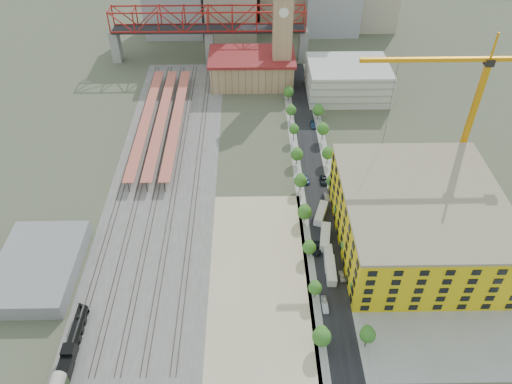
{
  "coord_description": "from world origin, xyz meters",
  "views": [
    {
      "loc": [
        -6.52,
        -123.72,
        108.68
      ],
      "look_at": [
        -4.59,
        -7.4,
        10.0
      ],
      "focal_mm": 35.0,
      "sensor_mm": 36.0,
      "label": 1
    }
  ],
  "objects_px": {
    "site_trailer_a": "(331,270)",
    "site_trailer_d": "(321,213)",
    "clock_tower": "(283,22)",
    "car_0": "(324,302)",
    "tower_crane": "(466,99)",
    "construction_building": "(418,220)",
    "site_trailer_c": "(325,237)",
    "locomotive": "(73,341)",
    "site_trailer_b": "(329,258)"
  },
  "relations": [
    {
      "from": "car_0",
      "to": "site_trailer_c",
      "type": "bearing_deg",
      "value": 82.69
    },
    {
      "from": "site_trailer_b",
      "to": "car_0",
      "type": "bearing_deg",
      "value": -98.4
    },
    {
      "from": "clock_tower",
      "to": "car_0",
      "type": "xyz_separation_m",
      "value": [
        5.0,
        -121.96,
        -28.02
      ]
    },
    {
      "from": "locomotive",
      "to": "site_trailer_b",
      "type": "relative_size",
      "value": 2.47
    },
    {
      "from": "site_trailer_b",
      "to": "construction_building",
      "type": "bearing_deg",
      "value": 18.18
    },
    {
      "from": "locomotive",
      "to": "tower_crane",
      "type": "bearing_deg",
      "value": 29.35
    },
    {
      "from": "construction_building",
      "to": "locomotive",
      "type": "bearing_deg",
      "value": -159.86
    },
    {
      "from": "tower_crane",
      "to": "site_trailer_a",
      "type": "distance_m",
      "value": 66.14
    },
    {
      "from": "site_trailer_d",
      "to": "clock_tower",
      "type": "bearing_deg",
      "value": 114.12
    },
    {
      "from": "site_trailer_d",
      "to": "car_0",
      "type": "relative_size",
      "value": 2.46
    },
    {
      "from": "construction_building",
      "to": "tower_crane",
      "type": "height_order",
      "value": "tower_crane"
    },
    {
      "from": "site_trailer_a",
      "to": "site_trailer_b",
      "type": "bearing_deg",
      "value": 92.44
    },
    {
      "from": "car_0",
      "to": "site_trailer_d",
      "type": "bearing_deg",
      "value": 84.97
    },
    {
      "from": "site_trailer_b",
      "to": "clock_tower",
      "type": "bearing_deg",
      "value": 97.26
    },
    {
      "from": "site_trailer_c",
      "to": "site_trailer_d",
      "type": "height_order",
      "value": "site_trailer_c"
    },
    {
      "from": "site_trailer_b",
      "to": "site_trailer_d",
      "type": "xyz_separation_m",
      "value": [
        0.0,
        19.1,
        0.08
      ]
    },
    {
      "from": "construction_building",
      "to": "site_trailer_c",
      "type": "bearing_deg",
      "value": 176.99
    },
    {
      "from": "locomotive",
      "to": "site_trailer_a",
      "type": "bearing_deg",
      "value": 18.52
    },
    {
      "from": "clock_tower",
      "to": "site_trailer_d",
      "type": "bearing_deg",
      "value": -84.8
    },
    {
      "from": "site_trailer_d",
      "to": "car_0",
      "type": "height_order",
      "value": "site_trailer_d"
    },
    {
      "from": "locomotive",
      "to": "site_trailer_c",
      "type": "xyz_separation_m",
      "value": [
        66.0,
        35.11,
        -0.71
      ]
    },
    {
      "from": "site_trailer_a",
      "to": "site_trailer_d",
      "type": "bearing_deg",
      "value": 92.44
    },
    {
      "from": "construction_building",
      "to": "site_trailer_b",
      "type": "height_order",
      "value": "construction_building"
    },
    {
      "from": "construction_building",
      "to": "tower_crane",
      "type": "relative_size",
      "value": 0.94
    },
    {
      "from": "site_trailer_a",
      "to": "locomotive",
      "type": "bearing_deg",
      "value": -159.03
    },
    {
      "from": "clock_tower",
      "to": "tower_crane",
      "type": "xyz_separation_m",
      "value": [
        50.8,
        -72.56,
        4.53
      ]
    },
    {
      "from": "construction_building",
      "to": "locomotive",
      "type": "distance_m",
      "value": 98.26
    },
    {
      "from": "clock_tower",
      "to": "site_trailer_a",
      "type": "bearing_deg",
      "value": -85.9
    },
    {
      "from": "site_trailer_c",
      "to": "clock_tower",
      "type": "bearing_deg",
      "value": 104.62
    },
    {
      "from": "site_trailer_a",
      "to": "clock_tower",
      "type": "bearing_deg",
      "value": 96.54
    },
    {
      "from": "locomotive",
      "to": "car_0",
      "type": "bearing_deg",
      "value": 10.59
    },
    {
      "from": "clock_tower",
      "to": "car_0",
      "type": "distance_m",
      "value": 125.24
    },
    {
      "from": "site_trailer_b",
      "to": "tower_crane",
      "type": "bearing_deg",
      "value": 41.85
    },
    {
      "from": "site_trailer_a",
      "to": "site_trailer_d",
      "type": "height_order",
      "value": "site_trailer_d"
    },
    {
      "from": "tower_crane",
      "to": "site_trailer_d",
      "type": "distance_m",
      "value": 55.55
    },
    {
      "from": "tower_crane",
      "to": "site_trailer_d",
      "type": "relative_size",
      "value": 5.48
    },
    {
      "from": "locomotive",
      "to": "site_trailer_a",
      "type": "relative_size",
      "value": 2.35
    },
    {
      "from": "site_trailer_c",
      "to": "site_trailer_a",
      "type": "bearing_deg",
      "value": -80.02
    },
    {
      "from": "tower_crane",
      "to": "site_trailer_b",
      "type": "bearing_deg",
      "value": -141.13
    },
    {
      "from": "site_trailer_a",
      "to": "site_trailer_c",
      "type": "height_order",
      "value": "site_trailer_c"
    },
    {
      "from": "tower_crane",
      "to": "site_trailer_b",
      "type": "height_order",
      "value": "tower_crane"
    },
    {
      "from": "construction_building",
      "to": "site_trailer_d",
      "type": "bearing_deg",
      "value": 155.16
    },
    {
      "from": "construction_building",
      "to": "site_trailer_b",
      "type": "bearing_deg",
      "value": -164.8
    },
    {
      "from": "tower_crane",
      "to": "car_0",
      "type": "height_order",
      "value": "tower_crane"
    },
    {
      "from": "tower_crane",
      "to": "clock_tower",
      "type": "bearing_deg",
      "value": 125.0
    },
    {
      "from": "clock_tower",
      "to": "site_trailer_a",
      "type": "relative_size",
      "value": 5.33
    },
    {
      "from": "site_trailer_a",
      "to": "site_trailer_b",
      "type": "distance_m",
      "value": 4.57
    },
    {
      "from": "locomotive",
      "to": "site_trailer_d",
      "type": "relative_size",
      "value": 2.33
    },
    {
      "from": "clock_tower",
      "to": "site_trailer_b",
      "type": "distance_m",
      "value": 110.8
    },
    {
      "from": "site_trailer_c",
      "to": "car_0",
      "type": "distance_m",
      "value": 23.53
    }
  ]
}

